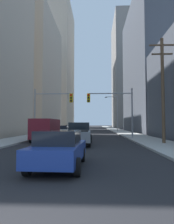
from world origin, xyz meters
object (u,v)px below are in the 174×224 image
cargo_van_maroon (46,129)px  traffic_signal_near_left (51,105)px  sedan_silver (70,129)px  sedan_blue (59,149)px  sedan_white (62,130)px  traffic_signal_near_right (112,104)px  sedan_red (82,132)px  pickup_truck_grey (78,134)px

cargo_van_maroon → traffic_signal_near_left: bearing=93.8°
sedan_silver → traffic_signal_near_left: 15.05m
sedan_blue → sedan_silver: (-3.40, 30.50, 0.00)m
cargo_van_maroon → sedan_silver: 18.25m
sedan_white → traffic_signal_near_right: 9.89m
sedan_blue → sedan_red: size_ratio=1.01×
cargo_van_maroon → sedan_red: (3.47, 3.76, -0.52)m
sedan_blue → sedan_white: size_ratio=1.01×
sedan_silver → traffic_signal_near_right: traffic_signal_near_right is taller
sedan_blue → sedan_silver: size_ratio=1.00×
pickup_truck_grey → traffic_signal_near_left: (-3.85, 6.74, 3.15)m
cargo_van_maroon → traffic_signal_near_left: size_ratio=0.87×
pickup_truck_grey → traffic_signal_near_right: 8.19m
sedan_silver → traffic_signal_near_right: size_ratio=0.71×
sedan_red → sedan_white: 6.90m
sedan_silver → pickup_truck_grey: bearing=-81.0°
sedan_red → traffic_signal_near_right: (3.53, -0.20, 3.35)m
pickup_truck_grey → cargo_van_maroon: (-3.61, 3.18, 0.35)m
cargo_van_maroon → sedan_silver: cargo_van_maroon is taller
sedan_white → traffic_signal_near_left: (-0.31, -6.21, 3.31)m
pickup_truck_grey → sedan_blue: 9.08m
sedan_white → sedan_silver: bearing=89.1°
cargo_van_maroon → sedan_silver: bearing=89.3°
cargo_van_maroon → sedan_blue: bearing=-73.6°
sedan_white → traffic_signal_near_left: 7.05m
sedan_red → traffic_signal_near_right: size_ratio=0.70×
sedan_silver → sedan_white: bearing=-90.9°
sedan_white → sedan_silver: size_ratio=0.99×
sedan_silver → sedan_red: bearing=-77.3°
sedan_red → sedan_silver: size_ratio=0.99×
sedan_white → traffic_signal_near_right: (6.94, -6.21, 3.35)m
pickup_truck_grey → sedan_silver: pickup_truck_grey is taller
sedan_red → pickup_truck_grey: bearing=-88.9°
pickup_truck_grey → sedan_blue: (-0.00, -9.08, -0.16)m
cargo_van_maroon → traffic_signal_near_right: 8.35m
pickup_truck_grey → sedan_white: size_ratio=1.30×
sedan_white → traffic_signal_near_right: size_ratio=0.70×
traffic_signal_near_left → pickup_truck_grey: bearing=-60.3°
sedan_red → traffic_signal_near_right: traffic_signal_near_right is taller
sedan_blue → pickup_truck_grey: bearing=90.0°
sedan_white → sedan_silver: (0.14, 8.47, 0.00)m
pickup_truck_grey → traffic_signal_near_left: 8.38m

